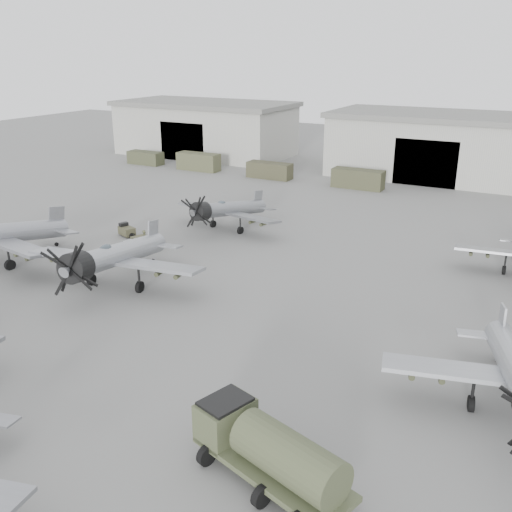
{
  "coord_description": "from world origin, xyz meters",
  "views": [
    {
      "loc": [
        15.27,
        -19.47,
        16.86
      ],
      "look_at": [
        -3.36,
        15.27,
        2.5
      ],
      "focal_mm": 40.0,
      "sensor_mm": 36.0,
      "label": 1
    }
  ],
  "objects_px": {
    "fuel_tanker": "(270,449)",
    "tug_trailer": "(134,235)",
    "aircraft_mid_1": "(112,257)",
    "aircraft_far_0": "(225,210)",
    "ground_crew": "(145,239)"
  },
  "relations": [
    {
      "from": "aircraft_mid_1",
      "to": "fuel_tanker",
      "type": "height_order",
      "value": "aircraft_mid_1"
    },
    {
      "from": "aircraft_far_0",
      "to": "ground_crew",
      "type": "relative_size",
      "value": 7.0
    },
    {
      "from": "fuel_tanker",
      "to": "aircraft_mid_1",
      "type": "bearing_deg",
      "value": 164.61
    },
    {
      "from": "ground_crew",
      "to": "aircraft_mid_1",
      "type": "bearing_deg",
      "value": -178.43
    },
    {
      "from": "aircraft_far_0",
      "to": "fuel_tanker",
      "type": "height_order",
      "value": "aircraft_far_0"
    },
    {
      "from": "aircraft_far_0",
      "to": "tug_trailer",
      "type": "xyz_separation_m",
      "value": [
        -6.16,
        -6.41,
        -1.66
      ]
    },
    {
      "from": "aircraft_mid_1",
      "to": "tug_trailer",
      "type": "height_order",
      "value": "aircraft_mid_1"
    },
    {
      "from": "aircraft_mid_1",
      "to": "fuel_tanker",
      "type": "distance_m",
      "value": 23.02
    },
    {
      "from": "aircraft_mid_1",
      "to": "aircraft_far_0",
      "type": "xyz_separation_m",
      "value": [
        -0.16,
        16.35,
        -0.38
      ]
    },
    {
      "from": "fuel_tanker",
      "to": "tug_trailer",
      "type": "bearing_deg",
      "value": 156.31
    },
    {
      "from": "aircraft_far_0",
      "to": "tug_trailer",
      "type": "height_order",
      "value": "aircraft_far_0"
    },
    {
      "from": "fuel_tanker",
      "to": "ground_crew",
      "type": "bearing_deg",
      "value": 155.31
    },
    {
      "from": "tug_trailer",
      "to": "aircraft_far_0",
      "type": "bearing_deg",
      "value": 66.87
    },
    {
      "from": "aircraft_far_0",
      "to": "fuel_tanker",
      "type": "xyz_separation_m",
      "value": [
        19.48,
        -28.83,
        -0.51
      ]
    },
    {
      "from": "tug_trailer",
      "to": "ground_crew",
      "type": "relative_size",
      "value": 3.66
    }
  ]
}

